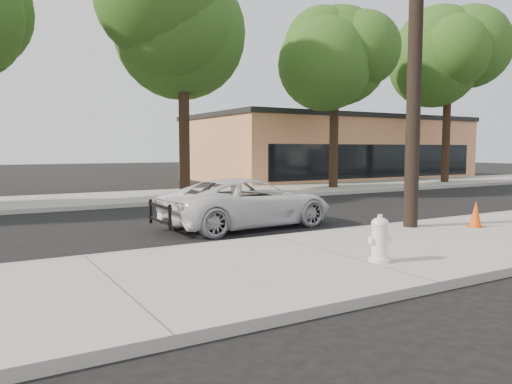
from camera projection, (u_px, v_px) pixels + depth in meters
ground at (229, 229)px, 12.73m from camera, size 120.00×120.00×0.00m
near_sidewalk at (338, 258)px, 9.03m from camera, size 90.00×4.40×0.15m
far_sidewalk at (132, 198)px, 20.03m from camera, size 90.00×5.00×0.15m
curb_near at (273, 239)px, 10.92m from camera, size 90.00×0.12×0.16m
building_main at (328, 149)px, 34.38m from camera, size 18.00×10.00×4.00m
utility_pole at (415, 37)px, 11.82m from camera, size 1.40×0.34×9.00m
tree_c at (190, 26)px, 19.81m from camera, size 4.96×4.80×9.55m
tree_d at (340, 59)px, 24.16m from camera, size 4.50×4.35×8.75m
tree_e at (453, 66)px, 27.99m from camera, size 4.80×4.65×9.25m
police_cruiser at (249, 203)px, 13.07m from camera, size 4.81×2.55×1.29m
fire_hydrant at (380, 240)px, 8.40m from camera, size 0.41×0.37×0.76m
traffic_cone at (476, 214)px, 12.15m from camera, size 0.38×0.38×0.64m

